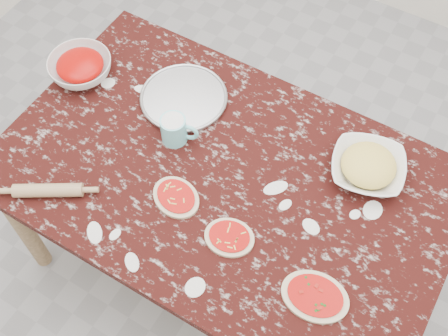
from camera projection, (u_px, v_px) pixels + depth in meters
ground at (224, 261)px, 2.64m from camera, size 4.00×4.00×0.00m
worktable at (224, 188)px, 2.08m from camera, size 1.60×1.00×0.75m
pizza_tray at (184, 98)px, 2.19m from camera, size 0.35×0.35×0.01m
sauce_bowl at (81, 68)px, 2.23m from camera, size 0.32×0.32×0.08m
cheese_bowl at (368, 168)px, 1.99m from camera, size 0.32×0.32×0.06m
flour_mug at (175, 129)px, 2.05m from camera, size 0.14×0.09×0.11m
pizza_left at (176, 197)px, 1.95m from camera, size 0.21×0.19×0.02m
pizza_mid at (229, 237)px, 1.87m from camera, size 0.19×0.17×0.02m
pizza_right at (315, 296)px, 1.76m from camera, size 0.24×0.19×0.02m
rolling_pin at (48, 190)px, 1.95m from camera, size 0.23×0.16×0.05m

